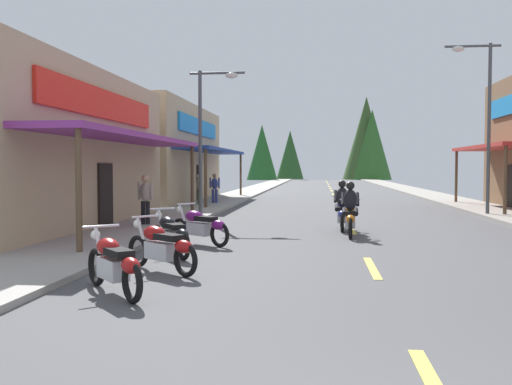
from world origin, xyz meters
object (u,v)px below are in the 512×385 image
at_px(rider_cruising_trailing, 342,209).
at_px(motorcycle_parked_left_0, 114,263).
at_px(pedestrian_browsing, 215,187).
at_px(rider_cruising_lead, 350,213).
at_px(motorcycle_parked_left_3, 200,226).
at_px(pedestrian_by_shop, 199,188).
at_px(pedestrian_waiting, 145,197).
at_px(motorcycle_parked_left_2, 171,234).
at_px(motorcycle_parked_left_1, 162,246).
at_px(streetlamp_right, 481,106).
at_px(streetlamp_left, 209,121).

bearing_deg(rider_cruising_trailing, motorcycle_parked_left_0, 159.40).
bearing_deg(pedestrian_browsing, rider_cruising_trailing, 37.44).
xyz_separation_m(rider_cruising_lead, pedestrian_browsing, (-6.31, 12.61, 0.30)).
relative_size(rider_cruising_trailing, pedestrian_browsing, 1.30).
bearing_deg(motorcycle_parked_left_3, pedestrian_by_shop, -41.67).
bearing_deg(motorcycle_parked_left_0, pedestrian_waiting, -26.86).
height_order(rider_cruising_trailing, pedestrian_browsing, pedestrian_browsing).
bearing_deg(pedestrian_by_shop, motorcycle_parked_left_2, -79.30).
relative_size(motorcycle_parked_left_2, rider_cruising_lead, 0.84).
height_order(motorcycle_parked_left_0, pedestrian_by_shop, pedestrian_by_shop).
bearing_deg(motorcycle_parked_left_1, rider_cruising_lead, -84.40).
xyz_separation_m(motorcycle_parked_left_0, motorcycle_parked_left_3, (0.15, 5.64, 0.00)).
xyz_separation_m(motorcycle_parked_left_0, motorcycle_parked_left_1, (0.22, 1.89, 0.00)).
relative_size(streetlamp_right, motorcycle_parked_left_0, 4.13).
bearing_deg(motorcycle_parked_left_1, streetlamp_right, -87.27).
distance_m(motorcycle_parked_left_2, motorcycle_parked_left_3, 1.85).
relative_size(pedestrian_by_shop, pedestrian_waiting, 0.95).
bearing_deg(streetlamp_left, motorcycle_parked_left_3, -80.55).
bearing_deg(motorcycle_parked_left_1, rider_cruising_trailing, -77.52).
bearing_deg(streetlamp_right, motorcycle_parked_left_2, -130.94).
xyz_separation_m(rider_cruising_lead, rider_cruising_trailing, (-0.17, 1.61, 0.00)).
height_order(motorcycle_parked_left_1, pedestrian_by_shop, pedestrian_by_shop).
xyz_separation_m(streetlamp_left, motorcycle_parked_left_0, (1.13, -13.30, -3.29)).
xyz_separation_m(streetlamp_right, motorcycle_parked_left_3, (-9.42, -9.33, -3.93)).
relative_size(streetlamp_left, pedestrian_browsing, 3.48).
bearing_deg(rider_cruising_lead, streetlamp_left, 45.92).
height_order(streetlamp_right, rider_cruising_lead, streetlamp_right).
bearing_deg(motorcycle_parked_left_2, motorcycle_parked_left_0, 145.86).
distance_m(rider_cruising_trailing, pedestrian_by_shop, 11.87).
height_order(rider_cruising_trailing, pedestrian_by_shop, pedestrian_by_shop).
bearing_deg(streetlamp_right, motorcycle_parked_left_3, -135.26).
relative_size(streetlamp_left, motorcycle_parked_left_3, 3.20).
distance_m(motorcycle_parked_left_0, pedestrian_by_shop, 19.47).
height_order(motorcycle_parked_left_1, rider_cruising_lead, rider_cruising_lead).
bearing_deg(rider_cruising_trailing, streetlamp_right, -44.23).
distance_m(streetlamp_right, motorcycle_parked_left_0, 18.20).
bearing_deg(rider_cruising_trailing, pedestrian_browsing, 30.88).
distance_m(streetlamp_right, motorcycle_parked_left_1, 16.55).
bearing_deg(pedestrian_browsing, motorcycle_parked_left_3, 17.48).
bearing_deg(streetlamp_right, pedestrian_by_shop, 160.92).
bearing_deg(pedestrian_by_shop, rider_cruising_trailing, -54.84).
xyz_separation_m(motorcycle_parked_left_1, rider_cruising_lead, (3.83, 5.97, 0.17)).
relative_size(streetlamp_right, pedestrian_by_shop, 4.18).
bearing_deg(motorcycle_parked_left_0, streetlamp_left, -36.75).
xyz_separation_m(motorcycle_parked_left_2, motorcycle_parked_left_3, (0.26, 1.83, 0.00)).
relative_size(rider_cruising_lead, rider_cruising_trailing, 1.00).
bearing_deg(motorcycle_parked_left_1, pedestrian_browsing, -44.12).
bearing_deg(motorcycle_parked_left_0, rider_cruising_trailing, -63.88).
height_order(streetlamp_right, pedestrian_waiting, streetlamp_right).
height_order(pedestrian_by_shop, pedestrian_browsing, same).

